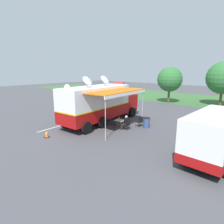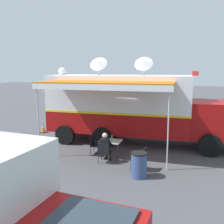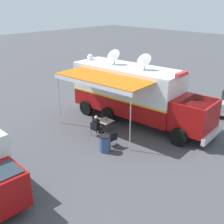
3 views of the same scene
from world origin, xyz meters
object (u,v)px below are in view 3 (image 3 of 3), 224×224
(folding_table, at_px, (105,122))
(folding_chair_at_table, at_px, (95,128))
(water_bottle, at_px, (106,119))
(trash_bin, at_px, (105,143))
(traffic_cone, at_px, (81,97))
(seated_responder, at_px, (97,125))
(folding_chair_spare_by_truck, at_px, (112,138))
(command_truck, at_px, (136,93))
(folding_chair_beside_table, at_px, (97,120))

(folding_table, relative_size, folding_chair_at_table, 0.99)
(water_bottle, distance_m, trash_bin, 2.41)
(trash_bin, bearing_deg, traffic_cone, -121.41)
(trash_bin, bearing_deg, seated_responder, -121.49)
(folding_chair_at_table, bearing_deg, trash_bin, 63.18)
(folding_chair_spare_by_truck, xyz_separation_m, seated_responder, (-0.39, -1.60, 0.14))
(command_truck, height_order, seated_responder, command_truck)
(folding_chair_beside_table, bearing_deg, folding_chair_spare_by_truck, 65.74)
(folding_table, distance_m, trash_bin, 2.34)
(folding_chair_beside_table, distance_m, traffic_cone, 5.26)
(command_truck, relative_size, folding_chair_beside_table, 11.10)
(trash_bin, bearing_deg, command_truck, -161.28)
(folding_table, height_order, seated_responder, seated_responder)
(folding_table, distance_m, water_bottle, 0.18)
(folding_chair_at_table, xyz_separation_m, folding_chair_spare_by_truck, (0.20, 1.59, 0.00))
(water_bottle, relative_size, seated_responder, 0.18)
(command_truck, height_order, traffic_cone, command_truck)
(seated_responder, xyz_separation_m, traffic_cone, (-3.28, -5.38, -0.37))
(folding_chair_spare_by_truck, height_order, trash_bin, trash_bin)
(water_bottle, bearing_deg, folding_chair_at_table, -1.18)
(water_bottle, bearing_deg, folding_table, 8.78)
(folding_table, bearing_deg, seated_responder, -4.07)
(water_bottle, distance_m, seated_responder, 0.70)
(folding_chair_beside_table, bearing_deg, folding_table, 84.45)
(folding_chair_spare_by_truck, bearing_deg, folding_table, -122.75)
(folding_table, height_order, folding_chair_beside_table, folding_chair_beside_table)
(water_bottle, distance_m, folding_chair_beside_table, 0.90)
(folding_table, distance_m, folding_chair_spare_by_truck, 1.86)
(trash_bin, bearing_deg, folding_chair_spare_by_truck, -172.33)
(folding_chair_at_table, height_order, seated_responder, seated_responder)
(water_bottle, distance_m, folding_chair_at_table, 0.92)
(command_truck, relative_size, water_bottle, 43.11)
(folding_table, bearing_deg, folding_chair_at_table, -2.02)
(command_truck, bearing_deg, trash_bin, 18.72)
(folding_chair_beside_table, height_order, folding_chair_spare_by_truck, same)
(folding_chair_beside_table, relative_size, folding_chair_spare_by_truck, 1.00)
(command_truck, distance_m, folding_chair_spare_by_truck, 4.01)
(folding_chair_spare_by_truck, bearing_deg, command_truck, -159.37)
(command_truck, bearing_deg, traffic_cone, -91.74)
(folding_chair_spare_by_truck, distance_m, trash_bin, 0.65)
(folding_chair_at_table, bearing_deg, folding_table, 177.98)
(folding_table, bearing_deg, water_bottle, -171.22)
(folding_table, bearing_deg, trash_bin, 45.00)
(folding_table, xyz_separation_m, folding_chair_spare_by_truck, (1.00, 1.56, -0.16))
(folding_chair_at_table, relative_size, folding_chair_spare_by_truck, 1.00)
(command_truck, height_order, folding_chair_spare_by_truck, command_truck)
(command_truck, xyz_separation_m, folding_chair_beside_table, (2.42, -1.09, -1.43))
(folding_chair_spare_by_truck, bearing_deg, folding_chair_beside_table, -114.26)
(trash_bin, distance_m, traffic_cone, 8.29)
(folding_chair_beside_table, xyz_separation_m, folding_chair_spare_by_truck, (1.09, 2.41, 0.00))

